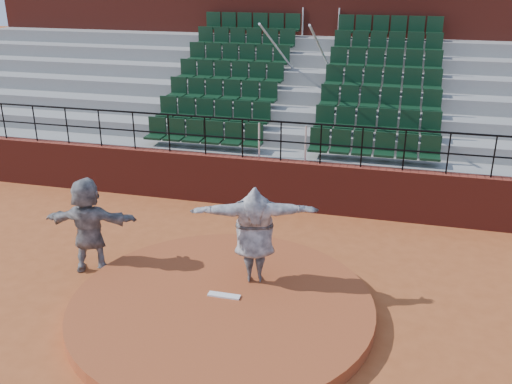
{
  "coord_description": "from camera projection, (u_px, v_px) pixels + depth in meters",
  "views": [
    {
      "loc": [
        2.8,
        -8.41,
        5.88
      ],
      "look_at": [
        0.0,
        2.5,
        1.4
      ],
      "focal_mm": 40.0,
      "sensor_mm": 36.0,
      "label": 1
    }
  ],
  "objects": [
    {
      "name": "wall_railing",
      "position": [
        281.0,
        132.0,
        14.14
      ],
      "size": [
        24.04,
        0.05,
        1.03
      ],
      "color": "black",
      "rests_on": "boundary_wall"
    },
    {
      "name": "ground",
      "position": [
        222.0,
        312.0,
        10.39
      ],
      "size": [
        90.0,
        90.0,
        0.0
      ],
      "primitive_type": "plane",
      "color": "#AB5226",
      "rests_on": "ground"
    },
    {
      "name": "seating_deck",
      "position": [
        305.0,
        120.0,
        17.63
      ],
      "size": [
        24.0,
        5.97,
        4.63
      ],
      "color": "gray",
      "rests_on": "ground"
    },
    {
      "name": "pitchers_mound",
      "position": [
        222.0,
        306.0,
        10.34
      ],
      "size": [
        5.5,
        5.5,
        0.25
      ],
      "primitive_type": "cylinder",
      "color": "#A04724",
      "rests_on": "ground"
    },
    {
      "name": "press_box_facade",
      "position": [
        326.0,
        36.0,
        20.41
      ],
      "size": [
        24.0,
        3.0,
        7.1
      ],
      "primitive_type": "cube",
      "color": "maroon",
      "rests_on": "ground"
    },
    {
      "name": "pitching_rubber",
      "position": [
        224.0,
        295.0,
        10.42
      ],
      "size": [
        0.6,
        0.15,
        0.03
      ],
      "primitive_type": "cube",
      "color": "white",
      "rests_on": "pitchers_mound"
    },
    {
      "name": "boundary_wall",
      "position": [
        280.0,
        184.0,
        14.65
      ],
      "size": [
        24.0,
        0.3,
        1.3
      ],
      "primitive_type": "cube",
      "color": "maroon",
      "rests_on": "ground"
    },
    {
      "name": "pitcher",
      "position": [
        254.0,
        234.0,
        10.65
      ],
      "size": [
        2.43,
        1.22,
        1.91
      ],
      "primitive_type": "imported",
      "rotation": [
        0.0,
        0.0,
        3.4
      ],
      "color": "black",
      "rests_on": "pitchers_mound"
    },
    {
      "name": "fielder",
      "position": [
        89.0,
        225.0,
        11.5
      ],
      "size": [
        1.95,
        0.94,
        2.01
      ],
      "primitive_type": "imported",
      "rotation": [
        0.0,
        0.0,
        3.33
      ],
      "color": "black",
      "rests_on": "ground"
    }
  ]
}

